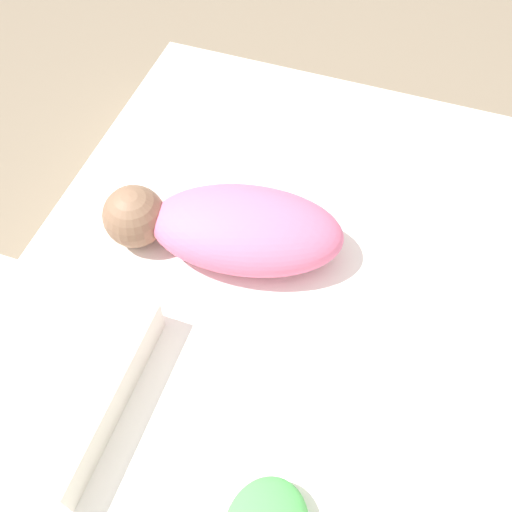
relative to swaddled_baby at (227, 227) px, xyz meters
name	(u,v)px	position (x,y,z in m)	size (l,w,h in m)	color
ground_plane	(265,337)	(0.08, 0.11, -0.25)	(12.00, 12.00, 0.00)	#7A6B56
bed_mattress	(265,316)	(0.08, 0.11, -0.15)	(1.34, 1.00, 0.18)	white
swaddled_baby	(227,227)	(0.00, 0.00, 0.00)	(0.28, 0.49, 0.13)	pink
pillow	(26,369)	(0.39, -0.23, -0.02)	(0.35, 0.36, 0.08)	white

